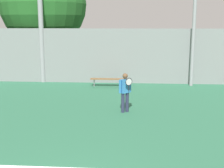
# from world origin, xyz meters

# --- Properties ---
(tennis_player) EXTENTS (0.54, 0.52, 1.61)m
(tennis_player) POSITION_xyz_m (1.24, 7.17, 0.92)
(tennis_player) COLOR #282D47
(tennis_player) RESTS_ON ground_plane
(bench_courtside_far) EXTENTS (2.09, 0.40, 0.46)m
(bench_courtside_far) POSITION_xyz_m (0.14, 12.28, 0.42)
(bench_courtside_far) COLOR brown
(bench_courtside_far) RESTS_ON ground_plane
(back_fence) EXTENTS (29.84, 0.06, 3.27)m
(back_fence) POSITION_xyz_m (0.00, 13.40, 1.63)
(back_fence) COLOR gray
(back_fence) RESTS_ON ground_plane
(tree_green_broad) EXTENTS (5.93, 5.93, 7.81)m
(tree_green_broad) POSITION_xyz_m (-4.70, 16.46, 4.84)
(tree_green_broad) COLOR brown
(tree_green_broad) RESTS_ON ground_plane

